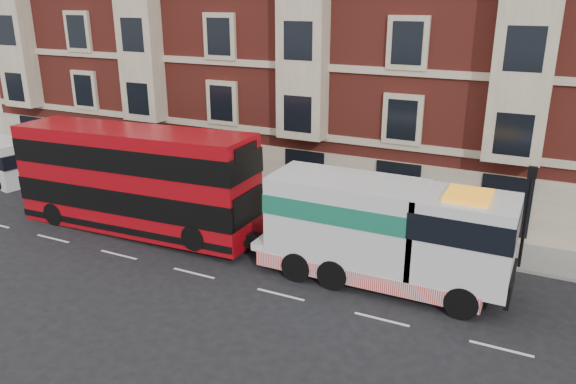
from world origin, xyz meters
name	(u,v)px	position (x,y,z in m)	size (l,w,h in m)	color
ground	(194,273)	(0.00, 0.00, 0.00)	(120.00, 120.00, 0.00)	black
sidewalk	(276,212)	(0.00, 7.50, 0.07)	(90.00, 3.00, 0.15)	slate
victorian_terrace	(342,10)	(0.50, 15.00, 10.07)	(45.00, 12.00, 20.40)	maroon
lamp_post_west	(165,157)	(-6.00, 6.20, 2.68)	(0.35, 0.15, 4.35)	black
lamp_post_east	(527,210)	(12.00, 6.20, 2.68)	(0.35, 0.15, 4.35)	black
double_decker_bus	(134,178)	(-5.07, 2.60, 2.66)	(12.40, 2.85, 5.02)	#A20911
tow_truck	(380,231)	(7.00, 2.60, 2.20)	(9.93, 2.94, 4.14)	silver
pedestrian	(123,177)	(-9.42, 6.54, 0.99)	(0.61, 0.40, 1.68)	#221C38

